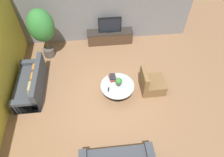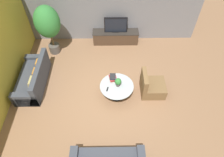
{
  "view_description": "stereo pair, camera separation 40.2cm",
  "coord_description": "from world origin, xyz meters",
  "px_view_note": "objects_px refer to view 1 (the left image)",
  "views": [
    {
      "loc": [
        -0.3,
        -3.89,
        5.54
      ],
      "look_at": [
        0.15,
        0.37,
        0.55
      ],
      "focal_mm": 32.0,
      "sensor_mm": 36.0,
      "label": 1
    },
    {
      "loc": [
        0.1,
        -3.92,
        5.54
      ],
      "look_at": [
        0.15,
        0.37,
        0.55
      ],
      "focal_mm": 32.0,
      "sensor_mm": 36.0,
      "label": 2
    }
  ],
  "objects_px": {
    "television": "(110,25)",
    "couch_by_wall": "(31,84)",
    "coffee_table": "(117,88)",
    "potted_plant_tabletop": "(119,81)",
    "armchair_wicker": "(151,84)",
    "media_console": "(110,37)",
    "potted_palm_tall": "(41,27)"
  },
  "relations": [
    {
      "from": "television",
      "to": "couch_by_wall",
      "type": "bearing_deg",
      "value": -141.67
    },
    {
      "from": "coffee_table",
      "to": "potted_plant_tabletop",
      "type": "height_order",
      "value": "potted_plant_tabletop"
    },
    {
      "from": "couch_by_wall",
      "to": "armchair_wicker",
      "type": "xyz_separation_m",
      "value": [
        4.05,
        -0.4,
        -0.01
      ]
    },
    {
      "from": "coffee_table",
      "to": "couch_by_wall",
      "type": "xyz_separation_m",
      "value": [
        -2.88,
        0.49,
        -0.03
      ]
    },
    {
      "from": "media_console",
      "to": "potted_plant_tabletop",
      "type": "relative_size",
      "value": 6.21
    },
    {
      "from": "television",
      "to": "coffee_table",
      "type": "bearing_deg",
      "value": -90.68
    },
    {
      "from": "potted_plant_tabletop",
      "to": "armchair_wicker",
      "type": "bearing_deg",
      "value": 3.93
    },
    {
      "from": "coffee_table",
      "to": "potted_plant_tabletop",
      "type": "bearing_deg",
      "value": 22.47
    },
    {
      "from": "television",
      "to": "coffee_table",
      "type": "height_order",
      "value": "television"
    },
    {
      "from": "coffee_table",
      "to": "couch_by_wall",
      "type": "relative_size",
      "value": 0.57
    },
    {
      "from": "television",
      "to": "potted_palm_tall",
      "type": "xyz_separation_m",
      "value": [
        -2.51,
        -0.58,
        0.48
      ]
    },
    {
      "from": "television",
      "to": "armchair_wicker",
      "type": "distance_m",
      "value": 2.99
    },
    {
      "from": "potted_plant_tabletop",
      "to": "potted_palm_tall",
      "type": "bearing_deg",
      "value": 138.81
    },
    {
      "from": "couch_by_wall",
      "to": "potted_palm_tall",
      "type": "height_order",
      "value": "potted_palm_tall"
    },
    {
      "from": "couch_by_wall",
      "to": "potted_plant_tabletop",
      "type": "xyz_separation_m",
      "value": [
        2.92,
        -0.48,
        0.34
      ]
    },
    {
      "from": "couch_by_wall",
      "to": "television",
      "type": "bearing_deg",
      "value": 128.33
    },
    {
      "from": "television",
      "to": "coffee_table",
      "type": "xyz_separation_m",
      "value": [
        -0.03,
        -2.8,
        -0.55
      ]
    },
    {
      "from": "potted_plant_tabletop",
      "to": "media_console",
      "type": "bearing_deg",
      "value": 90.11
    },
    {
      "from": "coffee_table",
      "to": "armchair_wicker",
      "type": "bearing_deg",
      "value": 4.58
    },
    {
      "from": "couch_by_wall",
      "to": "potted_palm_tall",
      "type": "distance_m",
      "value": 2.06
    },
    {
      "from": "media_console",
      "to": "armchair_wicker",
      "type": "bearing_deg",
      "value": -67.13
    },
    {
      "from": "media_console",
      "to": "potted_palm_tall",
      "type": "height_order",
      "value": "potted_palm_tall"
    },
    {
      "from": "television",
      "to": "potted_plant_tabletop",
      "type": "xyz_separation_m",
      "value": [
        0.01,
        -2.78,
        -0.24
      ]
    },
    {
      "from": "armchair_wicker",
      "to": "potted_palm_tall",
      "type": "distance_m",
      "value": 4.35
    },
    {
      "from": "armchair_wicker",
      "to": "potted_palm_tall",
      "type": "xyz_separation_m",
      "value": [
        -3.65,
        2.12,
        1.07
      ]
    },
    {
      "from": "coffee_table",
      "to": "media_console",
      "type": "bearing_deg",
      "value": 89.32
    },
    {
      "from": "armchair_wicker",
      "to": "potted_plant_tabletop",
      "type": "height_order",
      "value": "armchair_wicker"
    },
    {
      "from": "coffee_table",
      "to": "potted_palm_tall",
      "type": "bearing_deg",
      "value": 138.16
    },
    {
      "from": "media_console",
      "to": "television",
      "type": "distance_m",
      "value": 0.58
    },
    {
      "from": "coffee_table",
      "to": "television",
      "type": "bearing_deg",
      "value": 89.32
    },
    {
      "from": "media_console",
      "to": "coffee_table",
      "type": "bearing_deg",
      "value": -90.68
    },
    {
      "from": "media_console",
      "to": "armchair_wicker",
      "type": "height_order",
      "value": "armchair_wicker"
    }
  ]
}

